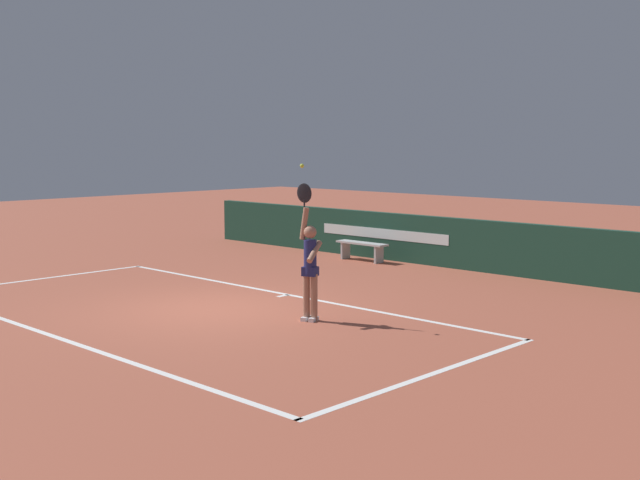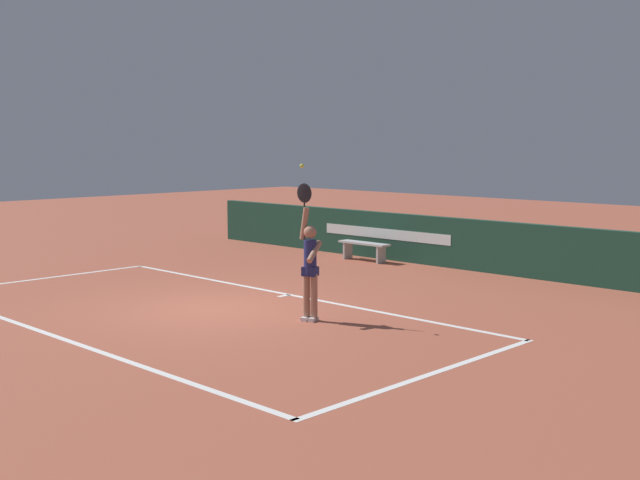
# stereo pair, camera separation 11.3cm
# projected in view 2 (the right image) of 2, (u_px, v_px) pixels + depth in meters

# --- Properties ---
(ground_plane) EXTENTS (60.00, 60.00, 0.00)m
(ground_plane) POSITION_uv_depth(u_px,v_px,m) (214.00, 309.00, 15.03)
(ground_plane) COLOR #A6523B
(court_lines) EXTENTS (11.09, 5.20, 0.00)m
(court_lines) POSITION_uv_depth(u_px,v_px,m) (189.00, 313.00, 14.61)
(court_lines) COLOR white
(court_lines) RESTS_ON ground
(back_wall) EXTENTS (16.80, 0.22, 1.25)m
(back_wall) POSITION_uv_depth(u_px,v_px,m) (443.00, 242.00, 20.10)
(back_wall) COLOR #194030
(back_wall) RESTS_ON ground
(tennis_player) EXTENTS (0.51, 0.48, 2.42)m
(tennis_player) POSITION_uv_depth(u_px,v_px,m) (310.00, 264.00, 13.90)
(tennis_player) COLOR #A87259
(tennis_player) RESTS_ON ground
(tennis_ball) EXTENTS (0.07, 0.07, 0.07)m
(tennis_ball) POSITION_uv_depth(u_px,v_px,m) (302.00, 166.00, 13.60)
(tennis_ball) COLOR #C8E038
(courtside_bench_near) EXTENTS (1.55, 0.38, 0.49)m
(courtside_bench_near) POSITION_uv_depth(u_px,v_px,m) (364.00, 247.00, 21.07)
(courtside_bench_near) COLOR #B3BAB9
(courtside_bench_near) RESTS_ON ground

